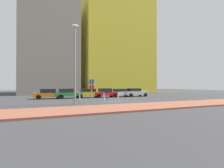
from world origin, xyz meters
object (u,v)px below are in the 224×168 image
object	(u,v)px
parking_sign_post	(92,88)
traffic_bollard_near	(80,96)
traffic_bollard_far	(104,97)
parked_car_white	(121,93)
parked_car_orange	(50,94)
parked_car_red	(105,93)
parked_car_silver	(135,92)
parked_car_yellow	(88,93)
street_lamp	(75,58)
parking_meter	(108,94)
traffic_bollard_mid	(118,96)
parked_car_green	(69,93)

from	to	relation	value
parking_sign_post	traffic_bollard_near	distance (m)	3.16
traffic_bollard_near	traffic_bollard_far	distance (m)	3.75
parked_car_white	parked_car_orange	bearing A→B (deg)	179.53
traffic_bollard_near	parked_car_red	bearing A→B (deg)	38.28
traffic_bollard_far	parked_car_silver	bearing A→B (deg)	38.40
parked_car_yellow	traffic_bollard_near	xyz separation A→B (m)	(-2.32, -4.33, -0.25)
parked_car_silver	parking_sign_post	world-z (taller)	parking_sign_post
street_lamp	parking_meter	bearing A→B (deg)	27.10
parked_car_yellow	traffic_bollard_mid	bearing A→B (deg)	-67.07
parked_car_silver	parking_meter	bearing A→B (deg)	-142.42
parked_car_red	street_lamp	world-z (taller)	street_lamp
parked_car_white	parking_meter	world-z (taller)	parked_car_white
parked_car_green	traffic_bollard_far	xyz separation A→B (m)	(3.16, -7.16, -0.25)
parking_meter	traffic_bollard_far	world-z (taller)	parking_meter
parked_car_red	traffic_bollard_far	xyz separation A→B (m)	(-2.81, -7.00, -0.24)
parked_car_green	parked_car_white	xyz separation A→B (m)	(8.93, 0.02, -0.04)
traffic_bollard_near	street_lamp	bearing A→B (deg)	-107.76
parked_car_white	parked_car_silver	distance (m)	2.63
parked_car_silver	street_lamp	xyz separation A→B (m)	(-12.12, -8.15, 4.05)
parked_car_red	traffic_bollard_mid	world-z (taller)	parked_car_red
traffic_bollard_near	parking_sign_post	bearing A→B (deg)	-73.51
parking_meter	traffic_bollard_far	size ratio (longest dim) A/B	1.26
parked_car_red	parked_car_white	bearing A→B (deg)	3.46
traffic_bollard_mid	parking_sign_post	bearing A→B (deg)	-163.77
parked_car_orange	parking_meter	bearing A→B (deg)	-44.23
parked_car_red	traffic_bollard_far	distance (m)	7.54
traffic_bollard_far	traffic_bollard_mid	bearing A→B (deg)	27.35
parked_car_orange	traffic_bollard_far	distance (m)	9.35
parked_car_orange	traffic_bollard_near	size ratio (longest dim) A/B	4.52
parking_meter	traffic_bollard_far	distance (m)	1.16
traffic_bollard_mid	street_lamp	bearing A→B (deg)	-155.71
parking_sign_post	street_lamp	distance (m)	4.19
parked_car_yellow	parked_car_red	distance (m)	2.86
parked_car_yellow	traffic_bollard_near	distance (m)	4.92
parked_car_green	parked_car_red	xyz separation A→B (m)	(5.97, -0.16, -0.01)
parked_car_green	parked_car_white	distance (m)	8.93
parked_car_yellow	traffic_bollard_far	world-z (taller)	parked_car_yellow
parked_car_yellow	parked_car_red	xyz separation A→B (m)	(2.85, -0.25, -0.00)
parked_car_orange	parked_car_red	world-z (taller)	parked_car_red
parking_sign_post	traffic_bollard_far	world-z (taller)	parking_sign_post
traffic_bollard_far	street_lamp	bearing A→B (deg)	-157.81
parked_car_green	street_lamp	world-z (taller)	street_lamp
parking_meter	traffic_bollard_near	distance (m)	3.81
parked_car_green	parking_sign_post	xyz separation A→B (m)	(1.63, -7.04, 0.93)
parking_meter	traffic_bollard_mid	size ratio (longest dim) A/B	1.29
parked_car_orange	parked_car_silver	xyz separation A→B (m)	(14.21, -0.67, 0.01)
parked_car_green	street_lamp	xyz separation A→B (m)	(-0.63, -8.70, 4.04)
parked_car_green	parking_meter	xyz separation A→B (m)	(3.94, -6.36, 0.09)
parked_car_white	street_lamp	xyz separation A→B (m)	(-9.55, -8.72, 4.09)
parked_car_yellow	parked_car_white	distance (m)	5.81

